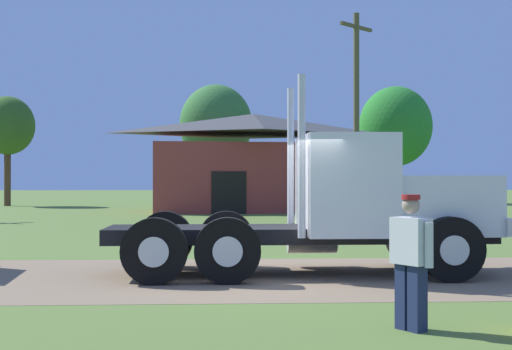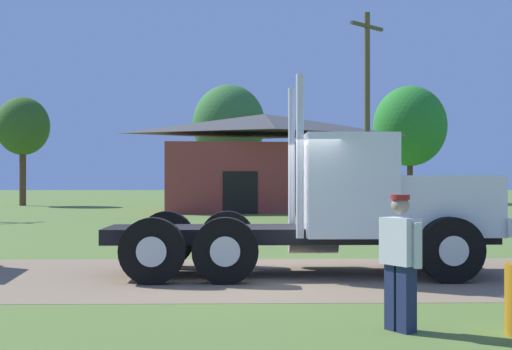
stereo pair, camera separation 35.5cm
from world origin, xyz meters
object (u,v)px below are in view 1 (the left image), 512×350
(visitor_walking_mid, at_px, (411,256))
(shed_building, at_px, (253,164))
(truck_foreground_white, at_px, (350,207))
(utility_pole_far, at_px, (356,111))

(visitor_walking_mid, height_order, shed_building, shed_building)
(truck_foreground_white, distance_m, visitor_walking_mid, 4.94)
(truck_foreground_white, bearing_deg, utility_pole_far, 78.48)
(shed_building, distance_m, utility_pole_far, 9.55)
(visitor_walking_mid, xyz_separation_m, shed_building, (-0.55, 30.33, 1.75))
(truck_foreground_white, xyz_separation_m, utility_pole_far, (3.49, 17.13, 3.58))
(truck_foreground_white, xyz_separation_m, shed_building, (-0.72, 25.41, 1.37))
(visitor_walking_mid, bearing_deg, truck_foreground_white, 87.97)
(truck_foreground_white, relative_size, utility_pole_far, 0.80)
(utility_pole_far, bearing_deg, visitor_walking_mid, -99.44)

